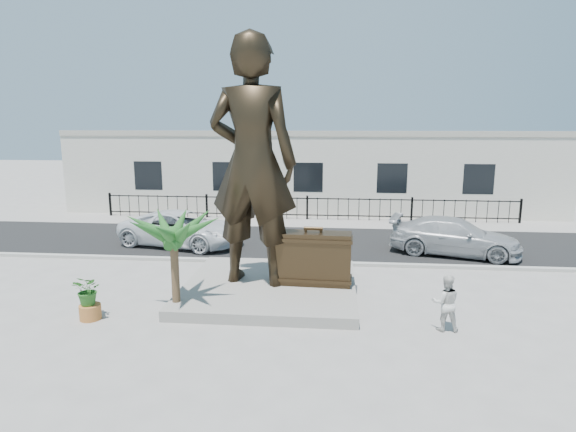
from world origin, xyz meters
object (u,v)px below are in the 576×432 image
Objects in this scene: tourist at (446,303)px; car_white at (181,228)px; statue at (252,163)px; suitcase at (313,258)px.

car_white is (-9.24, 7.66, 0.01)m from tourist.
tourist is (5.26, -2.42, -3.26)m from statue.
suitcase is at bearing -172.94° from statue.
statue is 7.35m from car_white.
car_white is (-3.99, 5.24, -3.25)m from statue.
tourist is at bearing -31.69° from suitcase.
suitcase reaches higher than car_white.
suitcase is at bearing -118.86° from car_white.
statue reaches higher than car_white.
suitcase is 0.44× the size of car_white.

